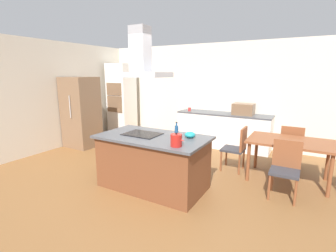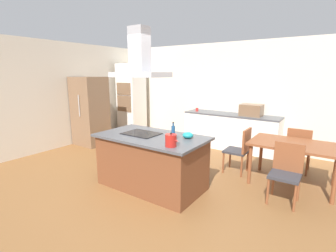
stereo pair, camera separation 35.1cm
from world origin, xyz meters
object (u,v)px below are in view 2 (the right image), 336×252
(olive_oil_bottle, at_px, (173,133))
(range_hood, at_px, (140,61))
(tea_kettle, at_px, (171,140))
(dining_table, at_px, (294,148))
(chair_at_left_end, at_px, (241,148))
(countertop_microwave, at_px, (251,110))
(chair_facing_island, at_px, (286,169))
(cooktop, at_px, (141,134))
(refrigerator, at_px, (90,111))
(mixing_bowl, at_px, (188,135))
(chair_facing_back_wall, at_px, (299,147))
(wall_oven_stack, at_px, (131,99))
(coffee_mug_red, at_px, (197,110))

(olive_oil_bottle, relative_size, range_hood, 0.32)
(range_hood, bearing_deg, tea_kettle, -21.38)
(dining_table, height_order, chair_at_left_end, chair_at_left_end)
(countertop_microwave, xyz_separation_m, chair_facing_island, (1.17, -2.12, -0.53))
(olive_oil_bottle, distance_m, countertop_microwave, 2.95)
(chair_at_left_end, bearing_deg, countertop_microwave, 100.12)
(cooktop, distance_m, refrigerator, 2.98)
(cooktop, distance_m, olive_oil_bottle, 0.70)
(mixing_bowl, xyz_separation_m, chair_facing_back_wall, (1.39, 1.89, -0.44))
(cooktop, xyz_separation_m, olive_oil_bottle, (0.69, -0.06, 0.12))
(countertop_microwave, height_order, dining_table, countertop_microwave)
(tea_kettle, distance_m, mixing_bowl, 0.53)
(olive_oil_bottle, relative_size, dining_table, 0.21)
(tea_kettle, distance_m, chair_facing_back_wall, 2.81)
(range_hood, bearing_deg, chair_facing_back_wall, 43.85)
(chair_at_left_end, relative_size, range_hood, 0.99)
(cooktop, distance_m, range_hood, 1.20)
(mixing_bowl, bearing_deg, wall_oven_stack, 144.95)
(countertop_microwave, bearing_deg, chair_facing_island, -60.97)
(cooktop, height_order, olive_oil_bottle, olive_oil_bottle)
(cooktop, relative_size, refrigerator, 0.33)
(cooktop, height_order, range_hood, range_hood)
(tea_kettle, distance_m, olive_oil_bottle, 0.30)
(mixing_bowl, bearing_deg, tea_kettle, -86.47)
(tea_kettle, bearing_deg, mixing_bowl, 93.53)
(mixing_bowl, relative_size, chair_facing_island, 0.20)
(countertop_microwave, xyz_separation_m, chair_at_left_end, (0.26, -1.45, -0.53))
(chair_facing_island, bearing_deg, wall_oven_stack, 158.85)
(mixing_bowl, bearing_deg, cooktop, -165.40)
(tea_kettle, xyz_separation_m, chair_at_left_end, (0.44, 1.75, -0.48))
(olive_oil_bottle, bearing_deg, coffee_mug_red, 111.24)
(olive_oil_bottle, relative_size, chair_facing_back_wall, 0.33)
(chair_at_left_end, bearing_deg, chair_facing_island, -36.01)
(cooktop, bearing_deg, chair_at_left_end, 48.49)
(chair_facing_back_wall, bearing_deg, chair_facing_island, -90.00)
(countertop_microwave, distance_m, chair_facing_back_wall, 1.51)
(refrigerator, distance_m, chair_facing_island, 4.97)
(coffee_mug_red, xyz_separation_m, dining_table, (2.61, -1.37, -0.28))
(chair_facing_back_wall, xyz_separation_m, range_hood, (-2.18, -2.09, 1.59))
(wall_oven_stack, relative_size, range_hood, 2.44)
(coffee_mug_red, bearing_deg, mixing_bowl, -64.87)
(olive_oil_bottle, xyz_separation_m, mixing_bowl, (0.11, 0.26, -0.08))
(chair_facing_island, bearing_deg, olive_oil_bottle, -151.22)
(chair_facing_island, relative_size, range_hood, 0.99)
(chair_facing_island, height_order, chair_at_left_end, same)
(wall_oven_stack, xyz_separation_m, refrigerator, (-0.08, -1.54, -0.19))
(refrigerator, bearing_deg, cooktop, -21.87)
(chair_facing_island, bearing_deg, refrigerator, 176.00)
(cooktop, bearing_deg, dining_table, 33.25)
(countertop_microwave, height_order, chair_facing_island, countertop_microwave)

